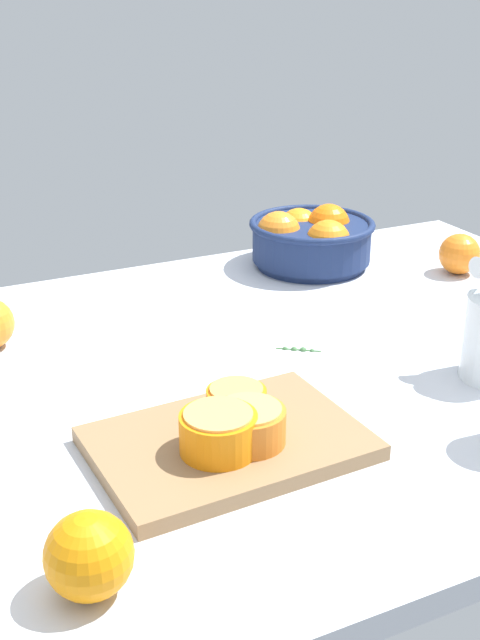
{
  "coord_description": "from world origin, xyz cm",
  "views": [
    {
      "loc": [
        -39.65,
        -84.38,
        47.52
      ],
      "look_at": [
        0.62,
        -0.87,
        7.5
      ],
      "focal_mm": 45.7,
      "sensor_mm": 36.0,
      "label": 1
    }
  ],
  "objects": [
    {
      "name": "ground_plane",
      "position": [
        0.0,
        0.0,
        -1.5
      ],
      "size": [
        135.25,
        87.43,
        3.0
      ],
      "primitive_type": "cube",
      "color": "silver"
    },
    {
      "name": "fruit_bowl",
      "position": [
        29.43,
        30.99,
        4.98
      ],
      "size": [
        21.56,
        21.56,
        10.39
      ],
      "color": "navy",
      "rests_on": "ground_plane"
    },
    {
      "name": "cutting_board",
      "position": [
        -8.36,
        -16.56,
        0.89
      ],
      "size": [
        29.15,
        20.66,
        1.78
      ],
      "primitive_type": "cube",
      "rotation": [
        0.0,
        0.0,
        0.04
      ],
      "color": "olive",
      "rests_on": "ground_plane"
    },
    {
      "name": "orange_half_0",
      "position": [
        -5.66,
        -12.97,
        3.49
      ],
      "size": [
        6.74,
        6.74,
        3.49
      ],
      "color": "orange",
      "rests_on": "cutting_board"
    },
    {
      "name": "orange_half_1",
      "position": [
        -6.85,
        -18.46,
        3.79
      ],
      "size": [
        7.82,
        7.82,
        4.1
      ],
      "color": "orange",
      "rests_on": "cutting_board"
    },
    {
      "name": "orange_half_2",
      "position": [
        -10.44,
        -18.7,
        3.99
      ],
      "size": [
        8.1,
        8.1,
        4.49
      ],
      "color": "orange",
      "rests_on": "cutting_board"
    },
    {
      "name": "loose_orange_2",
      "position": [
        50.24,
        16.84,
        3.45
      ],
      "size": [
        6.89,
        6.89,
        6.89
      ],
      "primitive_type": "sphere",
      "color": "orange",
      "rests_on": "ground_plane"
    },
    {
      "name": "loose_orange_4",
      "position": [
        -27.65,
        -31.21,
        3.73
      ],
      "size": [
        7.46,
        7.46,
        7.46
      ],
      "primitive_type": "sphere",
      "color": "orange",
      "rests_on": "ground_plane"
    },
    {
      "name": "herb_sprig_0",
      "position": [
        10.8,
        2.05,
        0.27
      ],
      "size": [
        5.19,
        3.8,
        0.95
      ],
      "color": "#406F3F",
      "rests_on": "ground_plane"
    }
  ]
}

